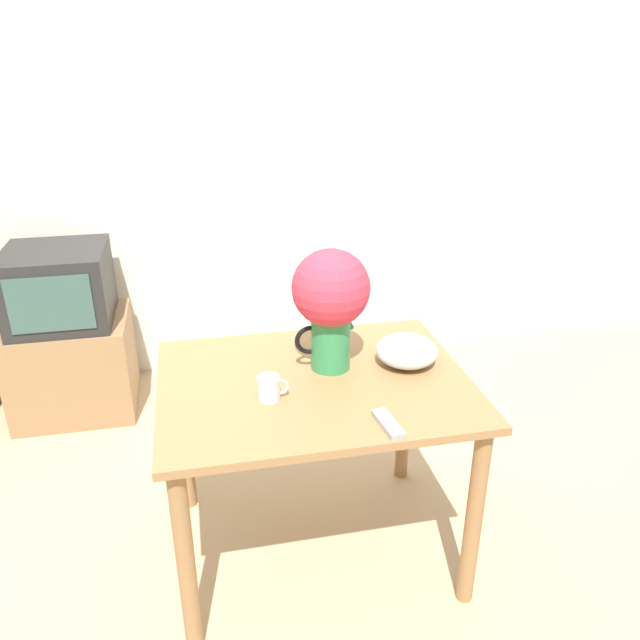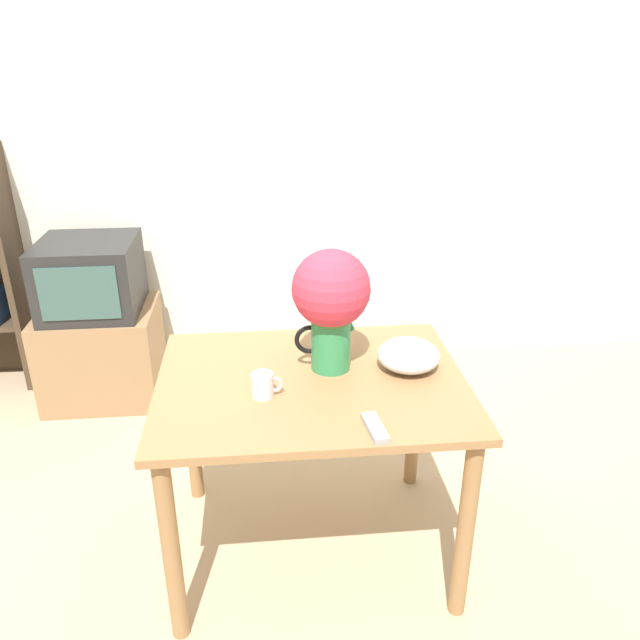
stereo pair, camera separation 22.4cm
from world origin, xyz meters
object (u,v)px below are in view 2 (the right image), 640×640
coffee_mug (263,385)px  white_bowl (409,355)px  flower_vase (331,299)px  tv_set (90,277)px

coffee_mug → white_bowl: white_bowl is taller
flower_vase → coffee_mug: size_ratio=4.21×
flower_vase → tv_set: bearing=133.4°
white_bowl → coffee_mug: bearing=-164.9°
flower_vase → tv_set: (-1.16, 1.23, -0.33)m
coffee_mug → white_bowl: bearing=15.1°
flower_vase → tv_set: flower_vase is taller
flower_vase → white_bowl: flower_vase is taller
tv_set → white_bowl: bearing=-41.1°
flower_vase → white_bowl: 0.36m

